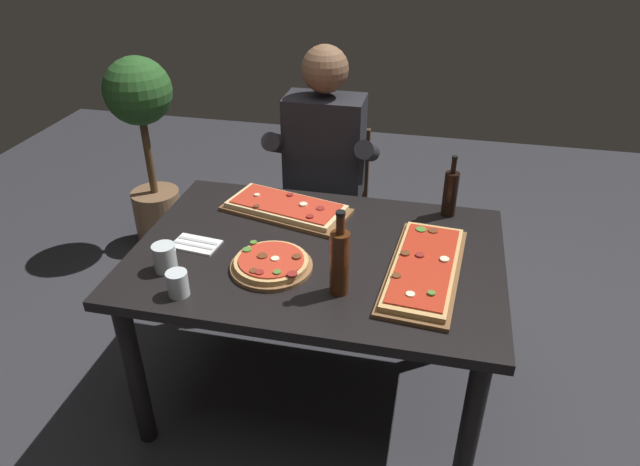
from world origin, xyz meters
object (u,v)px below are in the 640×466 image
(potted_plant_corner, at_px, (146,139))
(tumbler_near_camera, at_px, (165,258))
(tumbler_far_side, at_px, (178,285))
(diner_chair, at_px, (327,203))
(seated_diner, at_px, (323,168))
(pizza_rectangular_left, at_px, (424,268))
(pizza_round_far, at_px, (271,264))
(pizza_rectangular_front, at_px, (286,208))
(oil_bottle_amber, at_px, (340,261))
(wine_bottle_dark, at_px, (450,193))
(dining_table, at_px, (317,271))

(potted_plant_corner, bearing_deg, tumbler_near_camera, -59.69)
(tumbler_far_side, distance_m, diner_chair, 1.29)
(tumbler_near_camera, xyz_separation_m, potted_plant_corner, (-0.74, 1.26, -0.10))
(tumbler_far_side, relative_size, potted_plant_corner, 0.08)
(tumbler_near_camera, xyz_separation_m, diner_chair, (0.37, 1.10, -0.30))
(seated_diner, bearing_deg, potted_plant_corner, 165.51)
(pizza_rectangular_left, relative_size, tumbler_far_side, 7.06)
(pizza_round_far, bearing_deg, pizza_rectangular_front, 98.18)
(oil_bottle_amber, bearing_deg, pizza_rectangular_front, 122.77)
(pizza_rectangular_front, relative_size, diner_chair, 0.66)
(pizza_round_far, distance_m, wine_bottle_dark, 0.83)
(tumbler_near_camera, bearing_deg, wine_bottle_dark, 32.98)
(tumbler_far_side, distance_m, potted_plant_corner, 1.63)
(pizza_rectangular_left, bearing_deg, seated_diner, 124.57)
(pizza_round_far, height_order, oil_bottle_amber, oil_bottle_amber)
(pizza_round_far, xyz_separation_m, tumbler_near_camera, (-0.37, -0.09, 0.03))
(pizza_rectangular_left, distance_m, wine_bottle_dark, 0.47)
(tumbler_far_side, height_order, seated_diner, seated_diner)
(dining_table, height_order, wine_bottle_dark, wine_bottle_dark)
(oil_bottle_amber, bearing_deg, potted_plant_corner, 137.58)
(seated_diner, bearing_deg, diner_chair, 90.00)
(diner_chair, bearing_deg, oil_bottle_amber, -76.16)
(seated_diner, height_order, potted_plant_corner, seated_diner)
(pizza_rectangular_left, xyz_separation_m, seated_diner, (-0.55, 0.79, -0.02))
(pizza_rectangular_left, bearing_deg, tumbler_far_side, -158.92)
(oil_bottle_amber, bearing_deg, pizza_rectangular_left, 32.50)
(potted_plant_corner, bearing_deg, tumbler_far_side, -58.70)
(tumbler_near_camera, xyz_separation_m, tumbler_far_side, (0.11, -0.13, -0.01))
(wine_bottle_dark, xyz_separation_m, oil_bottle_amber, (-0.35, -0.63, 0.02))
(diner_chair, bearing_deg, seated_diner, -90.00)
(wine_bottle_dark, relative_size, seated_diner, 0.20)
(wine_bottle_dark, distance_m, potted_plant_corner, 1.84)
(tumbler_near_camera, bearing_deg, pizza_round_far, 13.60)
(pizza_rectangular_left, distance_m, diner_chair, 1.10)
(tumbler_far_side, height_order, diner_chair, diner_chair)
(diner_chair, bearing_deg, tumbler_near_camera, -108.57)
(dining_table, xyz_separation_m, tumbler_near_camera, (-0.51, -0.24, 0.15))
(pizza_rectangular_front, bearing_deg, pizza_rectangular_left, -28.72)
(pizza_rectangular_left, bearing_deg, tumbler_near_camera, -168.67)
(tumbler_far_side, bearing_deg, seated_diner, 76.70)
(potted_plant_corner, bearing_deg, seated_diner, -14.49)
(pizza_rectangular_left, relative_size, potted_plant_corner, 0.55)
(seated_diner, bearing_deg, tumbler_far_side, -103.30)
(pizza_rectangular_left, relative_size, tumbler_near_camera, 6.14)
(oil_bottle_amber, height_order, tumbler_far_side, oil_bottle_amber)
(dining_table, bearing_deg, diner_chair, 99.19)
(pizza_round_far, bearing_deg, oil_bottle_amber, -17.40)
(tumbler_far_side, bearing_deg, oil_bottle_amber, 14.22)
(pizza_rectangular_left, relative_size, seated_diner, 0.48)
(tumbler_far_side, bearing_deg, pizza_rectangular_front, 72.55)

